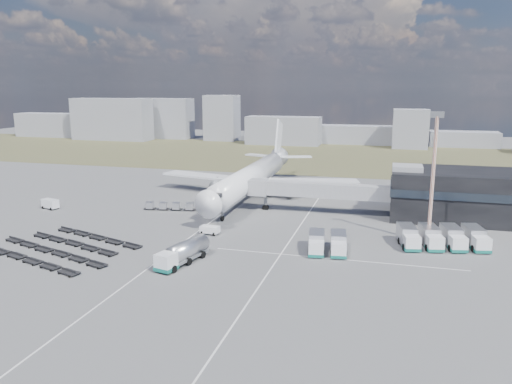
# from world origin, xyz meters

# --- Properties ---
(ground) EXTENTS (420.00, 420.00, 0.00)m
(ground) POSITION_xyz_m (0.00, 0.00, 0.00)
(ground) COLOR #565659
(ground) RESTS_ON ground
(grass_strip) EXTENTS (420.00, 90.00, 0.01)m
(grass_strip) POSITION_xyz_m (0.00, 110.00, 0.01)
(grass_strip) COLOR #4B482D
(grass_strip) RESTS_ON ground
(lane_markings) EXTENTS (47.12, 110.00, 0.01)m
(lane_markings) POSITION_xyz_m (9.77, 3.00, 0.01)
(lane_markings) COLOR silver
(lane_markings) RESTS_ON ground
(terminal) EXTENTS (30.40, 16.40, 11.00)m
(terminal) POSITION_xyz_m (47.77, 23.96, 5.25)
(terminal) COLOR black
(terminal) RESTS_ON ground
(jet_bridge) EXTENTS (30.30, 3.80, 7.05)m
(jet_bridge) POSITION_xyz_m (15.90, 20.42, 5.05)
(jet_bridge) COLOR #939399
(jet_bridge) RESTS_ON ground
(airliner) EXTENTS (51.59, 64.53, 17.62)m
(airliner) POSITION_xyz_m (0.00, 32.38, 5.29)
(airliner) COLOR white
(airliner) RESTS_ON ground
(skyline) EXTENTS (314.60, 27.80, 22.47)m
(skyline) POSITION_xyz_m (-27.04, 149.90, 8.26)
(skyline) COLOR gray
(skyline) RESTS_ON ground
(fuel_tanker) EXTENTS (5.23, 11.14, 3.49)m
(fuel_tanker) POSITION_xyz_m (2.27, -16.31, 1.75)
(fuel_tanker) COLOR white
(fuel_tanker) RESTS_ON ground
(pushback_tug) EXTENTS (3.61, 2.23, 1.54)m
(pushback_tug) POSITION_xyz_m (0.82, -0.48, 0.77)
(pushback_tug) COLOR white
(pushback_tug) RESTS_ON ground
(utility_van) EXTENTS (4.45, 2.97, 2.20)m
(utility_van) POSITION_xyz_m (-40.55, 8.43, 1.10)
(utility_van) COLOR white
(utility_van) RESTS_ON ground
(catering_truck) EXTENTS (4.35, 7.00, 2.99)m
(catering_truck) POSITION_xyz_m (11.50, 40.83, 1.53)
(catering_truck) COLOR white
(catering_truck) RESTS_ON ground
(service_trucks_near) EXTENTS (6.97, 8.01, 2.94)m
(service_trucks_near) POSITION_xyz_m (23.22, -5.09, 1.60)
(service_trucks_near) COLOR white
(service_trucks_near) RESTS_ON ground
(service_trucks_far) EXTENTS (15.20, 10.33, 3.10)m
(service_trucks_far) POSITION_xyz_m (41.74, 2.94, 1.68)
(service_trucks_far) COLOR white
(service_trucks_far) RESTS_ON ground
(uld_row) EXTENTS (17.48, 4.22, 1.59)m
(uld_row) POSITION_xyz_m (-11.18, 14.76, 0.95)
(uld_row) COLOR black
(uld_row) RESTS_ON ground
(baggage_dollies) EXTENTS (27.86, 22.27, 0.79)m
(baggage_dollies) POSITION_xyz_m (-20.52, -15.35, 0.40)
(baggage_dollies) COLOR black
(baggage_dollies) RESTS_ON ground
(floodlight_mast) EXTENTS (2.18, 1.77, 22.87)m
(floodlight_mast) POSITION_xyz_m (39.69, 4.87, 11.46)
(floodlight_mast) COLOR #AC411B
(floodlight_mast) RESTS_ON ground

